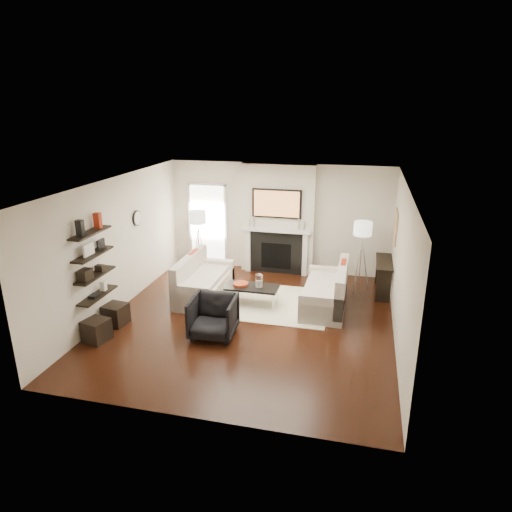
% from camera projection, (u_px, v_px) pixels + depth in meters
% --- Properties ---
extents(room_envelope, '(6.00, 6.00, 6.00)m').
position_uv_depth(room_envelope, '(248.00, 256.00, 8.54)').
color(room_envelope, black).
rests_on(room_envelope, ground).
extents(chimney_breast, '(1.80, 0.25, 2.70)m').
position_uv_depth(chimney_breast, '(278.00, 219.00, 11.19)').
color(chimney_breast, silver).
rests_on(chimney_breast, floor).
extents(fireplace_surround, '(1.30, 0.02, 1.04)m').
position_uv_depth(fireplace_surround, '(276.00, 253.00, 11.33)').
color(fireplace_surround, black).
rests_on(fireplace_surround, floor).
extents(firebox, '(0.75, 0.02, 0.65)m').
position_uv_depth(firebox, '(276.00, 256.00, 11.35)').
color(firebox, black).
rests_on(firebox, floor).
extents(mantel_pilaster_l, '(0.12, 0.08, 1.10)m').
position_uv_depth(mantel_pilaster_l, '(248.00, 250.00, 11.45)').
color(mantel_pilaster_l, white).
rests_on(mantel_pilaster_l, floor).
extents(mantel_pilaster_r, '(0.12, 0.08, 1.10)m').
position_uv_depth(mantel_pilaster_r, '(305.00, 255.00, 11.13)').
color(mantel_pilaster_r, white).
rests_on(mantel_pilaster_r, floor).
extents(mantel_shelf, '(1.70, 0.18, 0.07)m').
position_uv_depth(mantel_shelf, '(276.00, 230.00, 11.09)').
color(mantel_shelf, white).
rests_on(mantel_shelf, chimney_breast).
extents(tv_body, '(1.20, 0.06, 0.70)m').
position_uv_depth(tv_body, '(277.00, 204.00, 10.90)').
color(tv_body, black).
rests_on(tv_body, chimney_breast).
extents(tv_screen, '(1.10, 0.00, 0.62)m').
position_uv_depth(tv_screen, '(276.00, 204.00, 10.87)').
color(tv_screen, '#BF723F').
rests_on(tv_screen, tv_body).
extents(candlestick_l_tall, '(0.04, 0.04, 0.30)m').
position_uv_depth(candlestick_l_tall, '(254.00, 222.00, 11.16)').
color(candlestick_l_tall, silver).
rests_on(candlestick_l_tall, mantel_shelf).
extents(candlestick_l_short, '(0.04, 0.04, 0.24)m').
position_uv_depth(candlestick_l_short, '(249.00, 223.00, 11.20)').
color(candlestick_l_short, silver).
rests_on(candlestick_l_short, mantel_shelf).
extents(candlestick_r_tall, '(0.04, 0.04, 0.30)m').
position_uv_depth(candlestick_r_tall, '(299.00, 224.00, 10.92)').
color(candlestick_r_tall, silver).
rests_on(candlestick_r_tall, mantel_shelf).
extents(candlestick_r_short, '(0.04, 0.04, 0.24)m').
position_uv_depth(candlestick_r_short, '(304.00, 226.00, 10.90)').
color(candlestick_r_short, silver).
rests_on(candlestick_r_short, mantel_shelf).
extents(hallway_panel, '(0.90, 0.02, 2.10)m').
position_uv_depth(hallway_panel, '(208.00, 226.00, 11.79)').
color(hallway_panel, white).
rests_on(hallway_panel, floor).
extents(door_trim_l, '(0.06, 0.06, 2.16)m').
position_uv_depth(door_trim_l, '(190.00, 225.00, 11.88)').
color(door_trim_l, white).
rests_on(door_trim_l, floor).
extents(door_trim_r, '(0.06, 0.06, 2.16)m').
position_uv_depth(door_trim_r, '(226.00, 227.00, 11.66)').
color(door_trim_r, white).
rests_on(door_trim_r, floor).
extents(door_trim_top, '(1.02, 0.06, 0.06)m').
position_uv_depth(door_trim_top, '(206.00, 184.00, 11.43)').
color(door_trim_top, white).
rests_on(door_trim_top, wall_back).
extents(rug, '(2.60, 2.00, 0.01)m').
position_uv_depth(rug, '(268.00, 302.00, 9.78)').
color(rug, '#F1E9C5').
rests_on(rug, floor).
extents(loveseat_left_base, '(0.85, 1.80, 0.42)m').
position_uv_depth(loveseat_left_base, '(205.00, 288.00, 10.00)').
color(loveseat_left_base, beige).
rests_on(loveseat_left_base, floor).
extents(loveseat_left_back, '(0.18, 1.80, 0.80)m').
position_uv_depth(loveseat_left_back, '(190.00, 273.00, 9.97)').
color(loveseat_left_back, beige).
rests_on(loveseat_left_back, floor).
extents(loveseat_left_arm_n, '(0.85, 0.18, 0.60)m').
position_uv_depth(loveseat_left_arm_n, '(191.00, 299.00, 9.23)').
color(loveseat_left_arm_n, beige).
rests_on(loveseat_left_arm_n, floor).
extents(loveseat_left_arm_s, '(0.85, 0.18, 0.60)m').
position_uv_depth(loveseat_left_arm_s, '(216.00, 272.00, 10.72)').
color(loveseat_left_arm_s, beige).
rests_on(loveseat_left_arm_s, floor).
extents(loveseat_left_cushion, '(0.63, 1.44, 0.10)m').
position_uv_depth(loveseat_left_cushion, '(206.00, 277.00, 9.91)').
color(loveseat_left_cushion, beige).
rests_on(loveseat_left_cushion, loveseat_left_base).
extents(pillow_left_orange, '(0.10, 0.42, 0.42)m').
position_uv_depth(pillow_left_orange, '(194.00, 260.00, 10.18)').
color(pillow_left_orange, '#9E2913').
rests_on(pillow_left_orange, loveseat_left_cushion).
extents(pillow_left_charcoal, '(0.10, 0.40, 0.40)m').
position_uv_depth(pillow_left_charcoal, '(184.00, 270.00, 9.63)').
color(pillow_left_charcoal, black).
rests_on(pillow_left_charcoal, loveseat_left_cushion).
extents(loveseat_right_base, '(0.85, 1.80, 0.42)m').
position_uv_depth(loveseat_right_base, '(324.00, 298.00, 9.50)').
color(loveseat_right_base, beige).
rests_on(loveseat_right_base, floor).
extents(loveseat_right_back, '(0.18, 1.80, 0.80)m').
position_uv_depth(loveseat_right_back, '(341.00, 285.00, 9.33)').
color(loveseat_right_back, beige).
rests_on(loveseat_right_back, floor).
extents(loveseat_right_arm_n, '(0.85, 0.18, 0.60)m').
position_uv_depth(loveseat_right_arm_n, '(320.00, 310.00, 8.73)').
color(loveseat_right_arm_n, beige).
rests_on(loveseat_right_arm_n, floor).
extents(loveseat_right_arm_s, '(0.85, 0.18, 0.60)m').
position_uv_depth(loveseat_right_arm_s, '(328.00, 280.00, 10.22)').
color(loveseat_right_arm_s, beige).
rests_on(loveseat_right_arm_s, floor).
extents(loveseat_right_cushion, '(0.63, 1.44, 0.10)m').
position_uv_depth(loveseat_right_cushion, '(322.00, 286.00, 9.43)').
color(loveseat_right_cushion, beige).
rests_on(loveseat_right_cushion, loveseat_right_base).
extents(pillow_right_orange, '(0.10, 0.42, 0.42)m').
position_uv_depth(pillow_right_orange, '(343.00, 271.00, 9.54)').
color(pillow_right_orange, '#9E2913').
rests_on(pillow_right_orange, loveseat_right_cushion).
extents(pillow_right_charcoal, '(0.10, 0.40, 0.40)m').
position_uv_depth(pillow_right_charcoal, '(341.00, 282.00, 8.99)').
color(pillow_right_charcoal, black).
rests_on(pillow_right_charcoal, loveseat_right_cushion).
extents(coffee_table, '(1.10, 0.55, 0.04)m').
position_uv_depth(coffee_table, '(252.00, 287.00, 9.56)').
color(coffee_table, black).
rests_on(coffee_table, floor).
extents(coffee_leg_nw, '(0.02, 0.02, 0.38)m').
position_uv_depth(coffee_leg_nw, '(226.00, 298.00, 9.54)').
color(coffee_leg_nw, silver).
rests_on(coffee_leg_nw, floor).
extents(coffee_leg_ne, '(0.02, 0.02, 0.38)m').
position_uv_depth(coffee_leg_ne, '(273.00, 303.00, 9.31)').
color(coffee_leg_ne, silver).
rests_on(coffee_leg_ne, floor).
extents(coffee_leg_sw, '(0.02, 0.02, 0.38)m').
position_uv_depth(coffee_leg_sw, '(232.00, 290.00, 9.94)').
color(coffee_leg_sw, silver).
rests_on(coffee_leg_sw, floor).
extents(coffee_leg_se, '(0.02, 0.02, 0.38)m').
position_uv_depth(coffee_leg_se, '(277.00, 295.00, 9.72)').
color(coffee_leg_se, silver).
rests_on(coffee_leg_se, floor).
extents(hurricane_glass, '(0.16, 0.16, 0.28)m').
position_uv_depth(hurricane_glass, '(259.00, 281.00, 9.48)').
color(hurricane_glass, white).
rests_on(hurricane_glass, coffee_table).
extents(hurricane_candle, '(0.10, 0.10, 0.15)m').
position_uv_depth(hurricane_candle, '(259.00, 284.00, 9.50)').
color(hurricane_candle, white).
rests_on(hurricane_candle, coffee_table).
extents(copper_bowl, '(0.33, 0.33, 0.05)m').
position_uv_depth(copper_bowl, '(241.00, 284.00, 9.60)').
color(copper_bowl, '#C74321').
rests_on(copper_bowl, coffee_table).
extents(armchair, '(0.84, 0.79, 0.82)m').
position_uv_depth(armchair, '(213.00, 315.00, 8.28)').
color(armchair, black).
rests_on(armchair, floor).
extents(lamp_left_post, '(0.02, 0.02, 1.20)m').
position_uv_depth(lamp_left_post, '(199.00, 251.00, 11.27)').
color(lamp_left_post, silver).
rests_on(lamp_left_post, floor).
extents(lamp_left_shade, '(0.40, 0.40, 0.30)m').
position_uv_depth(lamp_left_shade, '(198.00, 217.00, 10.99)').
color(lamp_left_shade, white).
rests_on(lamp_left_shade, lamp_left_post).
extents(lamp_left_leg_a, '(0.25, 0.02, 1.23)m').
position_uv_depth(lamp_left_leg_a, '(203.00, 251.00, 11.24)').
color(lamp_left_leg_a, silver).
rests_on(lamp_left_leg_a, floor).
extents(lamp_left_leg_b, '(0.14, 0.22, 1.23)m').
position_uv_depth(lamp_left_leg_b, '(198.00, 249.00, 11.37)').
color(lamp_left_leg_b, silver).
rests_on(lamp_left_leg_b, floor).
extents(lamp_left_leg_c, '(0.14, 0.22, 1.23)m').
position_uv_depth(lamp_left_leg_c, '(196.00, 252.00, 11.19)').
color(lamp_left_leg_c, silver).
rests_on(lamp_left_leg_c, floor).
extents(lamp_right_post, '(0.02, 0.02, 1.20)m').
position_uv_depth(lamp_right_post, '(360.00, 265.00, 10.28)').
color(lamp_right_post, silver).
rests_on(lamp_right_post, floor).
extents(lamp_right_shade, '(0.40, 0.40, 0.30)m').
position_uv_depth(lamp_right_shade, '(363.00, 228.00, 10.01)').
color(lamp_right_shade, white).
rests_on(lamp_right_shade, lamp_right_post).
extents(lamp_right_leg_a, '(0.25, 0.02, 1.23)m').
position_uv_depth(lamp_right_leg_a, '(365.00, 265.00, 10.25)').
color(lamp_right_leg_a, silver).
rests_on(lamp_right_leg_a, floor).
extents(lamp_right_leg_b, '(0.14, 0.22, 1.23)m').
position_uv_depth(lamp_right_leg_b, '(358.00, 263.00, 10.38)').
color(lamp_right_leg_b, silver).
rests_on(lamp_right_leg_b, floor).
extents(lamp_right_leg_c, '(0.14, 0.22, 1.23)m').
position_uv_depth(lamp_right_leg_c, '(357.00, 266.00, 10.20)').
color(lamp_right_leg_c, silver).
rests_on(lamp_right_leg_c, floor).
extents(console_top, '(0.35, 1.20, 0.04)m').
position_uv_depth(console_top, '(384.00, 262.00, 10.08)').
color(console_top, black).
rests_on(console_top, floor).
extents(console_leg_n, '(0.30, 0.04, 0.71)m').
position_uv_depth(console_leg_n, '(384.00, 287.00, 9.69)').
color(console_leg_n, black).
rests_on(console_leg_n, floor).
extents(console_leg_s, '(0.30, 0.04, 0.71)m').
position_uv_depth(console_leg_s, '(382.00, 269.00, 10.71)').
color(console_leg_s, black).
rests_on(console_leg_s, floor).
extents(wall_art, '(0.03, 0.70, 0.70)m').
position_uv_depth(wall_art, '(396.00, 227.00, 9.75)').
color(wall_art, tan).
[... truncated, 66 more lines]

